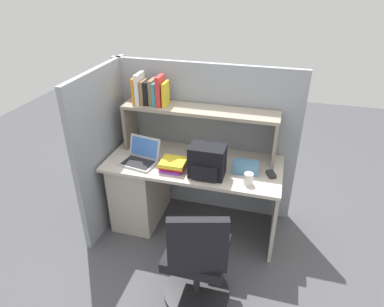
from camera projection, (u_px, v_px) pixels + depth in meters
The scene contains 13 objects.
ground_plane at pixel (193, 224), 3.46m from camera, with size 8.00×8.00×0.00m, color #4C4C51.
desk at pixel (155, 185), 3.35m from camera, with size 1.60×0.70×0.73m.
cubicle_partition_rear at pixel (203, 140), 3.40m from camera, with size 1.84×0.05×1.55m, color gray.
cubicle_partition_left at pixel (106, 149), 3.24m from camera, with size 0.05×1.06×1.55m, color gray.
overhead_hutch at pixel (199, 119), 3.10m from camera, with size 1.44×0.28×0.45m.
reference_books_on_shelf at pixel (150, 91), 3.10m from camera, with size 0.32×0.18×0.28m.
laptop at pixel (141, 157), 3.09m from camera, with size 0.35×0.31×0.22m.
backpack at pixel (207, 162), 2.85m from camera, with size 0.30×0.23×0.28m.
computer_mouse at pixel (271, 174), 2.90m from camera, with size 0.06×0.10×0.03m, color #262628.
paper_cup at pixel (248, 179), 2.78m from camera, with size 0.08×0.08×0.10m, color white.
tissue_box at pixel (246, 167), 2.93m from camera, with size 0.22×0.12×0.10m, color teal.
desk_book_stack at pixel (173, 164), 2.98m from camera, with size 0.23×0.20×0.09m.
office_chair at pixel (197, 264), 2.49m from camera, with size 0.52×0.54×0.93m.
Camera 1 is at (0.70, -2.58, 2.31)m, focal length 31.74 mm.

